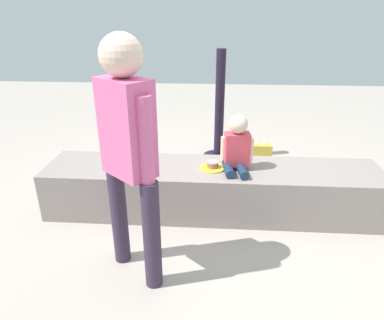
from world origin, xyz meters
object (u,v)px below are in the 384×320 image
Objects in this scene: adult_standing at (128,144)px; water_bottle_near_gift at (232,174)px; gift_bag at (260,158)px; cake_plate at (212,166)px; child_seated at (237,146)px; water_bottle_far_side at (215,170)px; handbag_black_leather at (169,175)px; party_cup_red at (204,176)px.

adult_standing reaches higher than water_bottle_near_gift.
adult_standing is 2.15m from gift_bag.
cake_plate is 0.75m from water_bottle_near_gift.
child_seated is 0.28m from cake_plate.
cake_plate is at bearing 58.39° from adult_standing.
handbag_black_leather is (-0.48, -0.23, 0.03)m from water_bottle_far_side.
water_bottle_far_side is 0.15m from party_cup_red.
cake_plate is at bearing -108.93° from water_bottle_near_gift.
gift_bag is 0.42m from water_bottle_near_gift.
child_seated is 2.41× the size of water_bottle_far_side.
adult_standing reaches higher than child_seated.
water_bottle_near_gift is at bearing -21.55° from water_bottle_far_side.
gift_bag is (0.53, 0.88, -0.29)m from cake_plate.
gift_bag is 1.88× the size of water_bottle_far_side.
water_bottle_near_gift is 0.98× the size of water_bottle_far_side.
child_seated is 1.43× the size of handbag_black_leather.
party_cup_red is 0.39m from handbag_black_leather.
adult_standing is 1.74m from party_cup_red.
party_cup_red is (-0.62, -0.28, -0.11)m from gift_bag.
child_seated is 0.95m from handbag_black_leather.
water_bottle_far_side is at bearing 70.42° from adult_standing.
adult_standing is 15.05× the size of party_cup_red.
handbag_black_leather is at bearing -154.62° from water_bottle_far_side.
handbag_black_leather reaches higher than water_bottle_near_gift.
party_cup_red is at bearing 98.39° from cake_plate.
water_bottle_far_side is 1.89× the size of party_cup_red.
water_bottle_far_side is at bearing 87.35° from cake_plate.
water_bottle_near_gift is at bearing 71.07° from cake_plate.
party_cup_red is (-0.29, 0.60, -0.59)m from child_seated.
cake_plate is (-0.20, -0.00, -0.19)m from child_seated.
party_cup_red is at bearing -177.23° from water_bottle_near_gift.
gift_bag is 1.07m from handbag_black_leather.
adult_standing is at bearing -130.68° from child_seated.
handbag_black_leather reaches higher than party_cup_red.
water_bottle_far_side is (-0.17, 0.69, -0.55)m from child_seated.
water_bottle_near_gift reaches higher than party_cup_red.
party_cup_red is at bearing -155.91° from gift_bag.
cake_plate is 1.15× the size of water_bottle_near_gift.
water_bottle_far_side is 0.59× the size of handbag_black_leather.
handbag_black_leather is at bearing -156.82° from gift_bag.
adult_standing reaches higher than handbag_black_leather.
cake_plate is 0.72m from handbag_black_leather.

